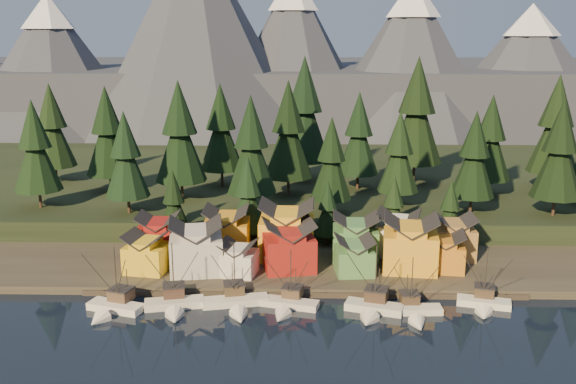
{
  "coord_description": "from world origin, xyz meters",
  "views": [
    {
      "loc": [
        -0.3,
        -91.95,
        46.52
      ],
      "look_at": [
        -3.24,
        30.0,
        15.67
      ],
      "focal_mm": 40.0,
      "sensor_mm": 36.0,
      "label": 1
    }
  ],
  "objects_px": {
    "boat_2": "(236,296)",
    "house_front_0": "(147,251)",
    "boat_1": "(174,296)",
    "boat_5": "(413,305)",
    "boat_0": "(111,299)",
    "house_back_0": "(159,234)",
    "house_back_1": "(227,230)",
    "boat_4": "(373,299)",
    "house_front_1": "(196,245)",
    "boat_6": "(484,296)",
    "boat_3": "(288,298)"
  },
  "relations": [
    {
      "from": "boat_6",
      "to": "house_front_1",
      "type": "height_order",
      "value": "house_front_1"
    },
    {
      "from": "boat_0",
      "to": "boat_5",
      "type": "bearing_deg",
      "value": 17.98
    },
    {
      "from": "boat_5",
      "to": "house_front_0",
      "type": "relative_size",
      "value": 1.31
    },
    {
      "from": "boat_4",
      "to": "house_back_0",
      "type": "relative_size",
      "value": 1.43
    },
    {
      "from": "house_back_0",
      "to": "house_back_1",
      "type": "xyz_separation_m",
      "value": [
        13.71,
        1.24,
        0.56
      ]
    },
    {
      "from": "boat_0",
      "to": "house_back_0",
      "type": "distance_m",
      "value": 24.41
    },
    {
      "from": "boat_4",
      "to": "house_front_1",
      "type": "xyz_separation_m",
      "value": [
        -32.26,
        14.85,
        4.27
      ]
    },
    {
      "from": "house_front_0",
      "to": "house_back_1",
      "type": "relative_size",
      "value": 0.87
    },
    {
      "from": "boat_5",
      "to": "house_front_1",
      "type": "xyz_separation_m",
      "value": [
        -38.87,
        15.64,
        4.9
      ]
    },
    {
      "from": "house_back_1",
      "to": "boat_5",
      "type": "bearing_deg",
      "value": -36.54
    },
    {
      "from": "boat_4",
      "to": "house_front_1",
      "type": "relative_size",
      "value": 1.15
    },
    {
      "from": "boat_3",
      "to": "boat_6",
      "type": "height_order",
      "value": "boat_6"
    },
    {
      "from": "boat_3",
      "to": "house_back_1",
      "type": "xyz_separation_m",
      "value": [
        -13.09,
        22.94,
        4.69
      ]
    },
    {
      "from": "boat_1",
      "to": "boat_2",
      "type": "xyz_separation_m",
      "value": [
        10.51,
        1.08,
        -0.3
      ]
    },
    {
      "from": "boat_2",
      "to": "boat_5",
      "type": "xyz_separation_m",
      "value": [
        29.97,
        -2.58,
        -0.23
      ]
    },
    {
      "from": "boat_5",
      "to": "house_front_0",
      "type": "height_order",
      "value": "boat_5"
    },
    {
      "from": "boat_6",
      "to": "house_back_0",
      "type": "distance_m",
      "value": 64.06
    },
    {
      "from": "boat_1",
      "to": "boat_5",
      "type": "bearing_deg",
      "value": -13.79
    },
    {
      "from": "boat_3",
      "to": "boat_4",
      "type": "height_order",
      "value": "boat_4"
    },
    {
      "from": "boat_3",
      "to": "house_front_1",
      "type": "height_order",
      "value": "house_front_1"
    },
    {
      "from": "house_front_0",
      "to": "house_back_0",
      "type": "distance_m",
      "value": 8.25
    },
    {
      "from": "boat_4",
      "to": "house_front_1",
      "type": "distance_m",
      "value": 35.77
    },
    {
      "from": "boat_0",
      "to": "house_front_1",
      "type": "bearing_deg",
      "value": 70.7
    },
    {
      "from": "boat_2",
      "to": "boat_0",
      "type": "bearing_deg",
      "value": 174.95
    },
    {
      "from": "boat_1",
      "to": "boat_6",
      "type": "bearing_deg",
      "value": -9.61
    },
    {
      "from": "house_back_1",
      "to": "boat_1",
      "type": "bearing_deg",
      "value": -105.26
    },
    {
      "from": "boat_2",
      "to": "boat_1",
      "type": "bearing_deg",
      "value": 173.51
    },
    {
      "from": "boat_2",
      "to": "boat_5",
      "type": "bearing_deg",
      "value": -17.26
    },
    {
      "from": "boat_5",
      "to": "boat_6",
      "type": "bearing_deg",
      "value": 12.18
    },
    {
      "from": "boat_3",
      "to": "boat_4",
      "type": "bearing_deg",
      "value": 9.43
    },
    {
      "from": "boat_1",
      "to": "boat_4",
      "type": "bearing_deg",
      "value": -12.87
    },
    {
      "from": "boat_6",
      "to": "house_front_1",
      "type": "xyz_separation_m",
      "value": [
        -51.6,
        12.23,
        4.55
      ]
    },
    {
      "from": "boat_4",
      "to": "house_back_1",
      "type": "distance_m",
      "value": 36.96
    },
    {
      "from": "boat_5",
      "to": "house_front_1",
      "type": "distance_m",
      "value": 42.19
    },
    {
      "from": "house_front_1",
      "to": "house_back_0",
      "type": "height_order",
      "value": "house_front_1"
    },
    {
      "from": "boat_6",
      "to": "boat_1",
      "type": "bearing_deg",
      "value": -163.24
    },
    {
      "from": "boat_1",
      "to": "boat_2",
      "type": "distance_m",
      "value": 10.57
    },
    {
      "from": "house_back_1",
      "to": "boat_6",
      "type": "bearing_deg",
      "value": -25.05
    },
    {
      "from": "boat_6",
      "to": "boat_0",
      "type": "bearing_deg",
      "value": -162.15
    },
    {
      "from": "boat_1",
      "to": "house_front_1",
      "type": "bearing_deg",
      "value": 71.86
    },
    {
      "from": "boat_2",
      "to": "boat_3",
      "type": "xyz_separation_m",
      "value": [
        8.91,
        -0.43,
        -0.07
      ]
    },
    {
      "from": "boat_6",
      "to": "boat_5",
      "type": "bearing_deg",
      "value": -150.3
    },
    {
      "from": "boat_4",
      "to": "boat_3",
      "type": "bearing_deg",
      "value": -168.14
    },
    {
      "from": "boat_4",
      "to": "boat_5",
      "type": "bearing_deg",
      "value": 10.45
    },
    {
      "from": "boat_3",
      "to": "boat_1",
      "type": "bearing_deg",
      "value": -163.28
    },
    {
      "from": "boat_2",
      "to": "house_front_0",
      "type": "distance_m",
      "value": 22.84
    },
    {
      "from": "boat_4",
      "to": "house_front_0",
      "type": "relative_size",
      "value": 1.47
    },
    {
      "from": "boat_1",
      "to": "boat_5",
      "type": "xyz_separation_m",
      "value": [
        40.48,
        -1.5,
        -0.53
      ]
    },
    {
      "from": "boat_5",
      "to": "house_back_0",
      "type": "xyz_separation_m",
      "value": [
        -47.85,
        23.85,
        4.29
      ]
    },
    {
      "from": "house_front_1",
      "to": "house_back_1",
      "type": "bearing_deg",
      "value": 54.0
    }
  ]
}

